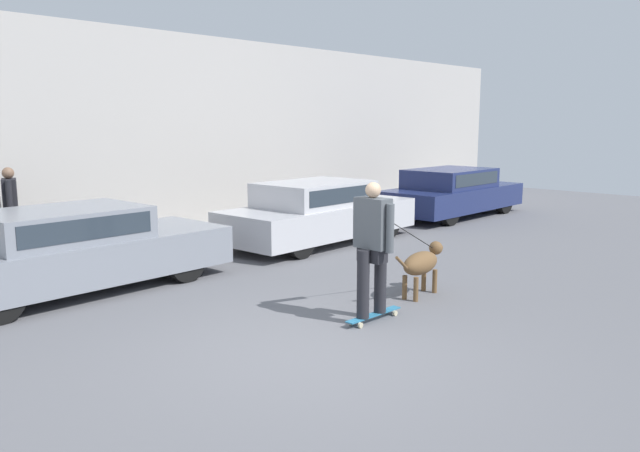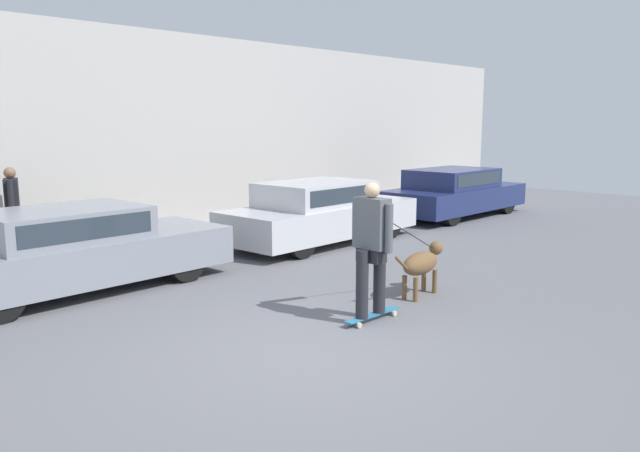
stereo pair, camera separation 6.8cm
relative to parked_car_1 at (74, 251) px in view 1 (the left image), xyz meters
The scene contains 10 objects.
ground_plane 4.33m from the parked_car_1, 81.77° to the right, with size 36.00×36.00×0.00m, color slate.
back_wall 3.44m from the parked_car_1, 78.44° to the left, with size 32.00×0.30×4.37m.
sidewalk_curb 2.08m from the parked_car_1, 72.18° to the left, with size 30.00×1.84×0.11m.
parked_car_1 is the anchor object (origin of this frame).
parked_car_2 5.20m from the parked_car_1, ahead, with size 4.50×1.86×1.28m.
parked_car_3 10.33m from the parked_car_1, ahead, with size 4.53×1.80×1.27m.
dog 5.08m from the parked_car_1, 48.63° to the right, with size 1.31×0.41×0.73m.
skateboarder 4.50m from the parked_car_1, 64.36° to the right, with size 2.29×0.64×1.76m.
pedestrian_with_bag 2.29m from the parked_car_1, 90.46° to the left, with size 0.38×0.69×1.62m.
fire_hydrant 7.80m from the parked_car_1, ahead, with size 0.18×0.18×0.68m.
Camera 1 is at (-4.60, -4.54, 2.48)m, focal length 35.00 mm.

